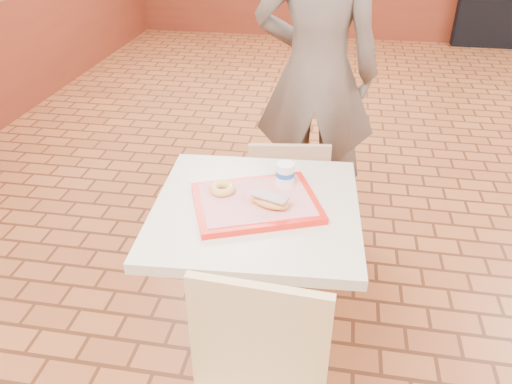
% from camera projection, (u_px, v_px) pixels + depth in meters
% --- Properties ---
extents(main_table, '(0.77, 0.77, 0.82)m').
position_uv_depth(main_table, '(256.00, 260.00, 2.02)').
color(main_table, beige).
rests_on(main_table, ground).
extents(chair_main_back, '(0.43, 0.43, 0.83)m').
position_uv_depth(chair_main_back, '(287.00, 200.00, 2.57)').
color(chair_main_back, tan).
rests_on(chair_main_back, ground).
extents(customer, '(0.71, 0.47, 1.91)m').
position_uv_depth(customer, '(316.00, 74.00, 2.76)').
color(customer, brown).
rests_on(customer, ground).
extents(serving_tray, '(0.45, 0.35, 0.03)m').
position_uv_depth(serving_tray, '(256.00, 202.00, 1.88)').
color(serving_tray, red).
rests_on(serving_tray, main_table).
extents(ring_donut, '(0.11, 0.11, 0.03)m').
position_uv_depth(ring_donut, '(222.00, 188.00, 1.91)').
color(ring_donut, '#DCAC50').
rests_on(ring_donut, serving_tray).
extents(long_john_donut, '(0.16, 0.12, 0.05)m').
position_uv_depth(long_john_donut, '(270.00, 201.00, 1.82)').
color(long_john_donut, gold).
rests_on(long_john_donut, serving_tray).
extents(paper_cup, '(0.07, 0.07, 0.09)m').
position_uv_depth(paper_cup, '(285.00, 174.00, 1.94)').
color(paper_cup, white).
rests_on(paper_cup, serving_tray).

